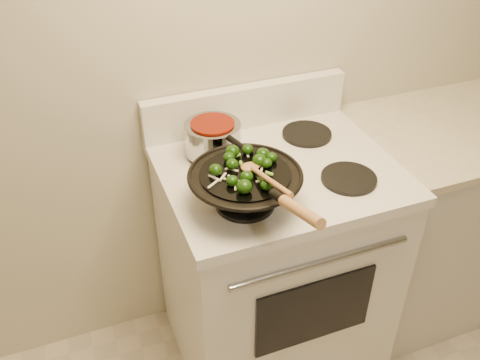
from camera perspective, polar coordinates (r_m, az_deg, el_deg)
name	(u,v)px	position (r m, az deg, el deg)	size (l,w,h in m)	color
stove	(273,263)	(2.08, 3.59, -8.83)	(0.78, 0.67, 1.08)	white
counter_unit	(437,215)	(2.47, 20.31, -3.55)	(0.79, 0.62, 0.91)	silver
wok	(246,187)	(1.58, 0.62, -0.71)	(0.34, 0.57, 0.22)	black
stirfry	(246,166)	(1.56, 0.65, 1.54)	(0.24, 0.23, 0.04)	black
wooden_spoon	(261,174)	(1.50, 2.25, 0.62)	(0.06, 0.27, 0.08)	#A06F3F
saucepan	(213,138)	(1.82, -2.87, 4.53)	(0.19, 0.30, 0.11)	#96999E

